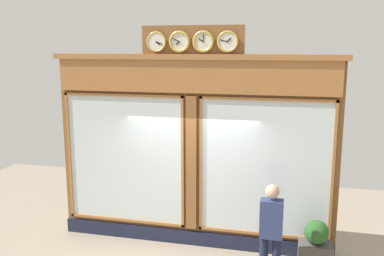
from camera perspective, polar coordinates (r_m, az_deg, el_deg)
name	(u,v)px	position (r m, az deg, el deg)	size (l,w,h in m)	color
shop_facade	(194,150)	(7.94, 0.21, -3.03)	(5.41, 0.42, 4.17)	brown
pedestrian	(271,231)	(6.92, 10.72, -13.59)	(0.36, 0.22, 1.69)	#191E38
planter_shrub	(316,232)	(7.44, 16.62, -13.46)	(0.41, 0.41, 0.41)	#285623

